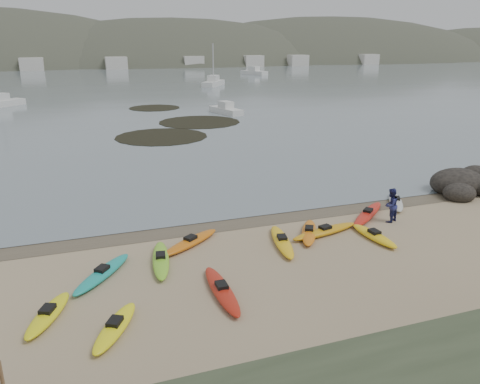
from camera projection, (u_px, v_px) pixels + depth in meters
name	position (u px, v px, depth m)	size (l,w,h in m)	color
ground	(240.00, 219.00, 24.90)	(600.00, 600.00, 0.00)	tan
wet_sand	(242.00, 221.00, 24.62)	(60.00, 60.00, 0.00)	brown
water	(83.00, 56.00, 294.35)	(1200.00, 1200.00, 0.00)	slate
kayaks	(261.00, 247.00, 21.03)	(20.64, 10.62, 0.34)	orange
person_east	(391.00, 205.00, 24.23)	(0.88, 0.69, 1.82)	navy
rock_cluster	(467.00, 188.00, 29.40)	(5.26, 3.86, 1.76)	black
kelp_mats	(175.00, 123.00, 53.92)	(14.98, 29.11, 0.04)	black
moored_boats	(98.00, 83.00, 98.51)	(91.99, 75.72, 1.39)	silver
far_hills	(182.00, 98.00, 216.38)	(550.00, 135.00, 80.00)	#384235
far_town	(114.00, 63.00, 156.40)	(199.00, 5.00, 4.00)	beige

